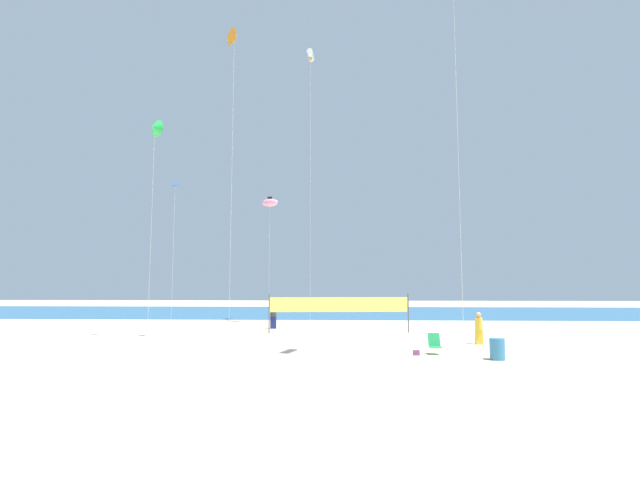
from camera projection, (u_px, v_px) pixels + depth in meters
ground_plane at (262, 376)px, 14.93m from camera, size 120.00×120.00×0.00m
ocean_band at (314, 312)px, 46.53m from camera, size 120.00×20.00×0.01m
beachgoer_mustard_shirt at (479, 327)px, 22.51m from camera, size 0.37×0.37×1.60m
beachgoer_charcoal_shirt at (273, 314)px, 30.04m from camera, size 0.41×0.41×1.79m
folding_beach_chair at (435, 343)px, 19.42m from camera, size 0.52×0.65×0.89m
trash_barrel at (497, 349)px, 18.00m from camera, size 0.60×0.60×0.85m
volleyball_net at (339, 306)px, 27.51m from camera, size 8.63×0.72×2.40m
beach_handbag at (416, 353)px, 19.06m from camera, size 0.28×0.14×0.22m
kite_white_tube at (311, 57)px, 36.39m from camera, size 0.54×1.39×21.75m
kite_green_delta at (155, 128)px, 25.98m from camera, size 1.06×0.82×12.56m
kite_blue_diamond at (175, 189)px, 29.85m from camera, size 0.58×0.57×9.72m
kite_orange_delta at (234, 38)px, 25.07m from camera, size 0.92×0.94×17.26m
kite_pink_inflatable at (270, 203)px, 35.16m from camera, size 1.80×1.58×9.81m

